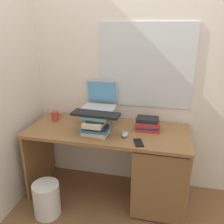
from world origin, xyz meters
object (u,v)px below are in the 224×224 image
at_px(book_stack_side, 148,124).
at_px(computer_mouse, 125,134).
at_px(keyboard, 96,114).
at_px(laptop, 100,101).
at_px(book_stack_keyboard_riser, 95,125).
at_px(desk, 147,166).
at_px(cell_phone, 138,143).
at_px(wastebasket, 47,199).
at_px(book_stack_tall, 99,116).
at_px(mug, 55,116).

relative_size(book_stack_side, computer_mouse, 2.27).
height_order(book_stack_side, keyboard, keyboard).
distance_m(laptop, keyboard, 0.33).
bearing_deg(keyboard, book_stack_keyboard_riser, 156.38).
height_order(book_stack_keyboard_riser, book_stack_side, book_stack_keyboard_riser).
xyz_separation_m(desk, cell_phone, (-0.07, -0.18, 0.33)).
distance_m(laptop, cell_phone, 0.63).
relative_size(book_stack_keyboard_riser, laptop, 0.78).
distance_m(computer_mouse, wastebasket, 0.92).
relative_size(book_stack_tall, wastebasket, 0.79).
distance_m(book_stack_tall, book_stack_side, 0.48).
bearing_deg(desk, wastebasket, -156.47).
bearing_deg(cell_phone, computer_mouse, 122.80).
xyz_separation_m(computer_mouse, mug, (-0.75, 0.20, 0.03)).
distance_m(book_stack_keyboard_riser, wastebasket, 0.81).
xyz_separation_m(keyboard, wastebasket, (-0.40, -0.27, -0.76)).
relative_size(desk, book_stack_tall, 5.96).
bearing_deg(book_stack_side, desk, -79.30).
bearing_deg(book_stack_tall, cell_phone, -38.13).
bearing_deg(desk, computer_mouse, -159.66).
relative_size(mug, cell_phone, 0.83).
relative_size(book_stack_keyboard_riser, keyboard, 0.59).
bearing_deg(cell_phone, keyboard, 149.85).
distance_m(book_stack_keyboard_riser, book_stack_side, 0.49).
distance_m(laptop, computer_mouse, 0.47).
bearing_deg(book_stack_tall, wastebasket, -123.25).
bearing_deg(computer_mouse, mug, 165.18).
relative_size(laptop, wastebasket, 0.99).
relative_size(laptop, mug, 2.78).
relative_size(book_stack_keyboard_riser, mug, 2.18).
bearing_deg(book_stack_tall, desk, -17.65).
relative_size(desk, cell_phone, 11.05).
bearing_deg(mug, book_stack_keyboard_riser, -24.35).
bearing_deg(wastebasket, mug, 101.43).
distance_m(desk, mug, 1.04).
distance_m(desk, book_stack_tall, 0.67).
xyz_separation_m(book_stack_tall, computer_mouse, (0.30, -0.24, -0.06)).
height_order(book_stack_keyboard_riser, mug, book_stack_keyboard_riser).
distance_m(keyboard, mug, 0.57).
relative_size(book_stack_keyboard_riser, book_stack_side, 1.05).
bearing_deg(keyboard, computer_mouse, 9.05).
relative_size(laptop, computer_mouse, 3.03).
distance_m(desk, book_stack_keyboard_riser, 0.63).
bearing_deg(book_stack_tall, book_stack_side, -4.49).
relative_size(book_stack_tall, laptop, 0.80).
xyz_separation_m(desk, book_stack_tall, (-0.51, 0.16, 0.40)).
height_order(desk, computer_mouse, computer_mouse).
relative_size(book_stack_side, keyboard, 0.56).
relative_size(book_stack_tall, book_stack_side, 1.07).
relative_size(desk, laptop, 4.76).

